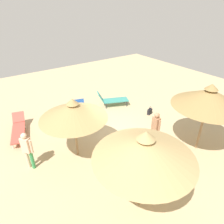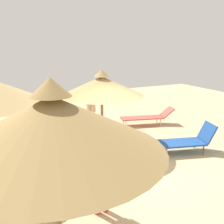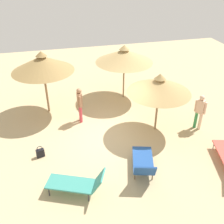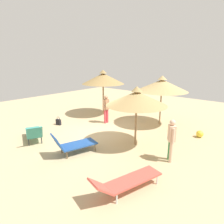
{
  "view_description": "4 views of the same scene",
  "coord_description": "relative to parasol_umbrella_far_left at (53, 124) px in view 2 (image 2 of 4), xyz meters",
  "views": [
    {
      "loc": [
        4.39,
        5.94,
        5.61
      ],
      "look_at": [
        -0.13,
        -0.4,
        1.21
      ],
      "focal_mm": 31.85,
      "sensor_mm": 36.0,
      "label": 1
    },
    {
      "loc": [
        -5.54,
        3.29,
        3.33
      ],
      "look_at": [
        0.91,
        0.08,
        1.48
      ],
      "focal_mm": 43.3,
      "sensor_mm": 36.0,
      "label": 2
    },
    {
      "loc": [
        -2.16,
        -8.66,
        6.54
      ],
      "look_at": [
        -0.17,
        -0.56,
        1.45
      ],
      "focal_mm": 42.24,
      "sensor_mm": 36.0,
      "label": 3
    },
    {
      "loc": [
        6.33,
        -6.75,
        3.64
      ],
      "look_at": [
        0.88,
        -0.47,
        1.38
      ],
      "focal_mm": 31.55,
      "sensor_mm": 36.0,
      "label": 4
    }
  ],
  "objects": [
    {
      "name": "lounge_chair_far_right",
      "position": [
        2.99,
        -4.94,
        -2.0
      ],
      "size": [
        1.14,
        1.84,
        0.91
      ],
      "color": "#1E478C",
      "rests_on": "ground"
    },
    {
      "name": "parasol_umbrella_front",
      "position": [
        4.37,
        -2.61,
        -0.34
      ],
      "size": [
        2.55,
        2.55,
        2.57
      ],
      "color": "olive",
      "rests_on": "ground"
    },
    {
      "name": "person_standing_center",
      "position": [
        1.37,
        -1.22,
        -1.48
      ],
      "size": [
        0.23,
        0.47,
        1.63
      ],
      "color": "#D83F4C",
      "rests_on": "ground"
    },
    {
      "name": "person_standing_near_left",
      "position": [
        6.15,
        -2.97,
        -1.5
      ],
      "size": [
        0.36,
        0.4,
        1.59
      ],
      "color": "beige",
      "rests_on": "ground"
    },
    {
      "name": "beach_ball",
      "position": [
        6.25,
        0.09,
        -2.24
      ],
      "size": [
        0.33,
        0.33,
        0.33
      ],
      "primitive_type": "sphere",
      "color": "yellow",
      "rests_on": "ground"
    },
    {
      "name": "ground",
      "position": [
        2.51,
        -2.56,
        -2.46
      ],
      "size": [
        24.0,
        24.0,
        0.1
      ],
      "primitive_type": "cube",
      "color": "tan"
    },
    {
      "name": "parasol_umbrella_far_left",
      "position": [
        0.0,
        0.0,
        0.0
      ],
      "size": [
        2.73,
        2.73,
        2.96
      ],
      "color": "olive",
      "rests_on": "ground"
    },
    {
      "name": "lounge_chair_back",
      "position": [
        6.0,
        -5.44,
        -2.05
      ],
      "size": [
        1.12,
        2.29,
        0.71
      ],
      "color": "#CC4C3F",
      "rests_on": "ground"
    }
  ]
}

